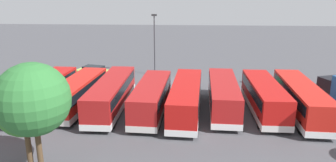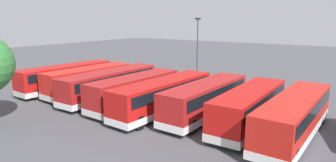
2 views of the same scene
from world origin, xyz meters
TOP-DOWN VIEW (x-y plane):
  - ground_plane at (0.00, 0.00)m, footprint 140.00×140.00m
  - bus_single_deck_near_end at (-12.47, 10.60)m, footprint 3.07×11.89m
  - bus_single_deck_second at (-9.15, 10.25)m, footprint 2.65×10.63m
  - bus_single_deck_third at (-5.30, 10.04)m, footprint 3.03×10.94m
  - bus_single_deck_fourth at (-1.70, 11.05)m, footprint 3.28×11.82m
  - bus_single_deck_fifth at (1.56, 11.16)m, footprint 3.10×10.51m
  - bus_single_deck_sixth at (5.60, 10.33)m, footprint 2.63×11.95m
  - bus_single_deck_seventh at (8.96, 10.30)m, footprint 3.21×10.50m
  - bus_single_deck_far_end at (12.48, 10.54)m, footprint 3.21×11.45m
  - car_hatchback_silver at (11.17, -1.90)m, footprint 4.70×2.78m
  - lamp_post_tall at (2.75, -3.19)m, footprint 0.70×0.30m
  - waste_bin_yellow at (-9.74, 0.12)m, footprint 0.60×0.60m
  - tree_midright at (8.41, 21.40)m, footprint 3.40×3.40m
  - tree_rightmost at (7.66, 21.51)m, footprint 4.61×4.61m

SIDE VIEW (x-z plane):
  - ground_plane at x=0.00m, z-range 0.00..0.00m
  - waste_bin_yellow at x=-9.74m, z-range 0.00..0.95m
  - car_hatchback_silver at x=11.17m, z-range -0.01..1.42m
  - bus_single_deck_seventh at x=8.96m, z-range 0.14..3.09m
  - bus_single_deck_fifth at x=1.56m, z-range 0.14..3.09m
  - bus_single_deck_second at x=-9.15m, z-range 0.15..3.10m
  - bus_single_deck_third at x=-5.30m, z-range 0.15..3.10m
  - bus_single_deck_far_end at x=12.48m, z-range 0.15..3.10m
  - bus_single_deck_fourth at x=-1.70m, z-range 0.15..3.10m
  - bus_single_deck_near_end at x=-12.47m, z-range 0.15..3.10m
  - bus_single_deck_sixth at x=5.60m, z-range 0.15..3.10m
  - tree_midright at x=8.41m, z-range 1.20..7.04m
  - lamp_post_tall at x=2.75m, z-range 0.69..9.03m
  - tree_rightmost at x=7.66m, z-range 1.28..8.49m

